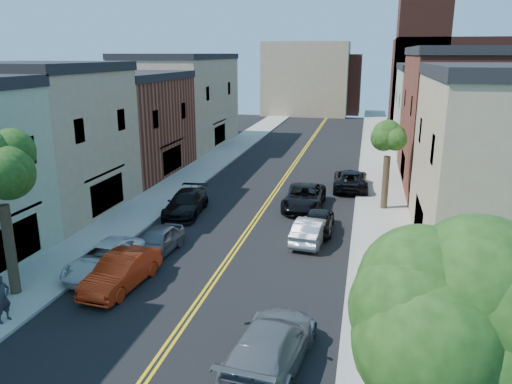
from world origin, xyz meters
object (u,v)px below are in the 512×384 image
Objects in this scene: pedestrian_left at (2,299)px; black_car_right at (319,220)px; grey_car_left at (158,241)px; white_pickup at (105,259)px; black_suv_lane at (304,197)px; pedestrian_right at (377,330)px; silver_car_right at (311,230)px; grey_car_right at (270,345)px; black_car_left at (186,203)px; dark_car_right_far at (350,179)px; red_sedan at (121,271)px.

black_car_right is at bearing -27.36° from pedestrian_left.
pedestrian_left is (-2.90, -7.86, 0.41)m from grey_car_left.
white_pickup is 0.88× the size of black_suv_lane.
silver_car_right is at bearing -91.49° from pedestrian_right.
grey_car_left is 0.73× the size of grey_car_right.
black_car_left is 9.04m from silver_car_right.
dark_car_right_far is (1.70, 23.39, -0.04)m from grey_car_right.
dark_car_right_far is (10.81, 17.82, 0.08)m from white_pickup.
grey_car_right is at bearing -24.23° from red_sedan.
grey_car_right is at bearing 3.45° from pedestrian_right.
white_pickup is at bearing 39.97° from silver_car_right.
grey_car_right is at bearing -86.68° from black_suv_lane.
black_suv_lane is (7.97, 12.14, 0.09)m from white_pickup.
pedestrian_right is (3.43, -10.17, 0.23)m from silver_car_right.
pedestrian_left reaches higher than black_suv_lane.
grey_car_left is 9.43m from black_car_right.
black_car_left is at bearing -13.96° from silver_car_right.
pedestrian_right is (3.43, 1.50, 0.13)m from grey_car_right.
black_car_left is (0.63, 9.21, 0.07)m from white_pickup.
red_sedan is 11.38m from pedestrian_right.
white_pickup is 0.90× the size of dark_car_right_far.
grey_car_left is at bearing 63.75° from white_pickup.
pedestrian_left reaches higher than red_sedan.
black_car_left is 0.93× the size of black_suv_lane.
grey_car_left is 2.59× the size of pedestrian_right.
grey_car_right is at bearing -27.95° from white_pickup.
silver_car_right is at bearing -30.78° from pedestrian_left.
black_suv_lane is 19.71m from pedestrian_left.
grey_car_left is 0.79× the size of black_car_left.
red_sedan reaches higher than white_pickup.
white_pickup is 2.56× the size of pedestrian_left.
dark_car_right_far is 0.98× the size of black_suv_lane.
pedestrian_right is at bearing -8.99° from red_sedan.
silver_car_right is 0.76× the size of black_suv_lane.
black_car_left is 17.85m from pedestrian_right.
dark_car_right_far is 6.35m from black_suv_lane.
red_sedan is at bearing 61.55° from dark_car_right_far.
grey_car_right is 3.75m from pedestrian_right.
dark_car_right_far reaches higher than black_car_right.
silver_car_right is (-0.26, -1.76, -0.02)m from black_car_right.
grey_car_left is 0.74× the size of dark_car_right_far.
pedestrian_right is at bearing -150.04° from grey_car_right.
pedestrian_left is 13.98m from pedestrian_right.
silver_car_right is 0.78× the size of dark_car_right_far.
red_sedan is at bearing -24.45° from pedestrian_left.
dark_car_right_far reaches higher than silver_car_right.
white_pickup is at bearing -123.65° from black_suv_lane.
black_suv_lane is at bearing -73.07° from silver_car_right.
pedestrian_left reaches higher than white_pickup.
dark_car_right_far is 21.96m from pedestrian_right.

